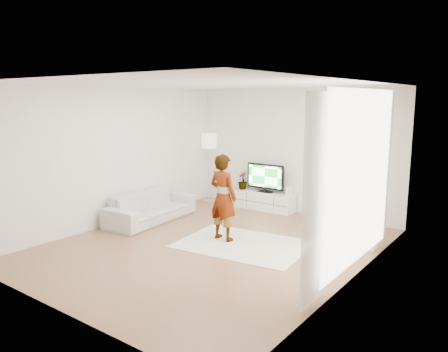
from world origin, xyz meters
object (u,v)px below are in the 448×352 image
Objects in this scene: sofa at (151,206)px; floor_lamp at (209,144)px; media_console at (264,201)px; television at (265,177)px; player at (223,197)px; rug at (243,244)px.

floor_lamp is (-0.16, 2.20, 1.15)m from sofa.
media_console is 2.68m from sofa.
media_console is 0.57m from television.
sofa reaches higher than media_console.
television is at bearing 90.00° from media_console.
player is 0.74× the size of sofa.
rug is at bearing -98.42° from sofa.
player is 0.92× the size of floor_lamp.
sofa is 2.48m from floor_lamp.
television is 0.60× the size of player.
television reaches higher than rug.
media_console is at bearing -72.52° from player.
television reaches higher than media_console.
player is at bearing -76.67° from media_console.
rug is (1.01, -2.38, -0.20)m from media_console.
rug is 3.77m from floor_lamp.
player is at bearing -98.78° from sofa.
player is 3.23m from floor_lamp.
player is (-0.44, 0.01, 0.80)m from rug.
sofa is (-1.99, 0.11, -0.49)m from player.
media_console is 0.92× the size of player.
television reaches higher than sofa.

